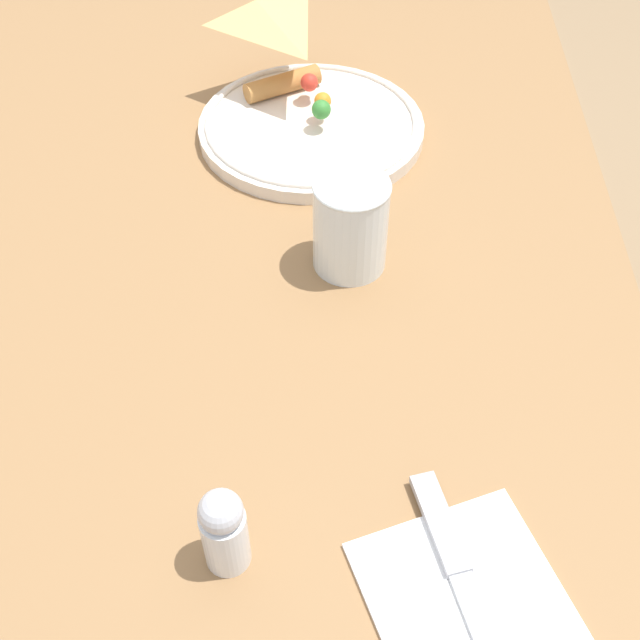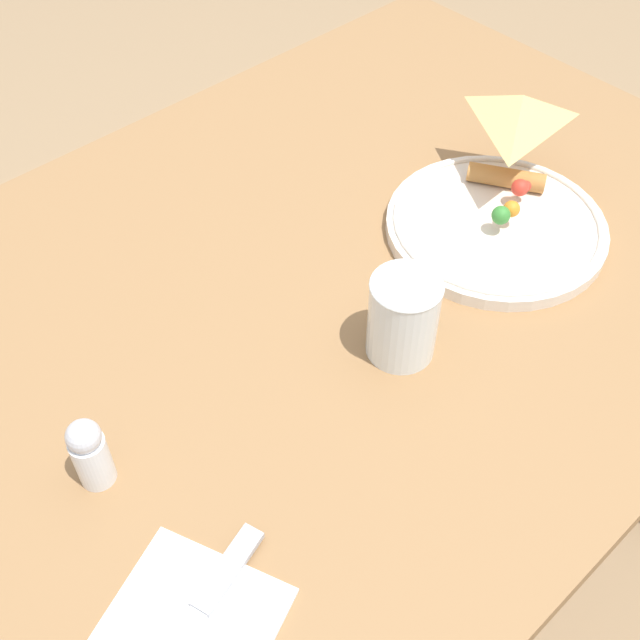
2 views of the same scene
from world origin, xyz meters
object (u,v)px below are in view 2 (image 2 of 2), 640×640
at_px(plate_pizza, 497,222).
at_px(salt_shaker, 90,452).
at_px(butter_knife, 189,626).
at_px(dining_table, 344,327).
at_px(milk_glass, 403,320).

distance_m(plate_pizza, salt_shaker, 0.54).
xyz_separation_m(plate_pizza, butter_knife, (0.56, 0.14, -0.01)).
relative_size(plate_pizza, butter_knife, 1.21).
distance_m(dining_table, butter_knife, 0.46).
xyz_separation_m(dining_table, butter_knife, (0.38, 0.22, 0.11)).
distance_m(dining_table, salt_shaker, 0.39).
bearing_deg(dining_table, plate_pizza, 155.80).
bearing_deg(plate_pizza, milk_glass, 12.85).
height_order(dining_table, salt_shaker, salt_shaker).
bearing_deg(plate_pizza, dining_table, -24.20).
relative_size(plate_pizza, salt_shaker, 3.20).
relative_size(plate_pizza, milk_glass, 2.72).
xyz_separation_m(plate_pizza, milk_glass, (0.22, 0.05, 0.03)).
xyz_separation_m(dining_table, milk_glass, (0.05, 0.13, 0.15)).
bearing_deg(plate_pizza, butter_knife, 13.99).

